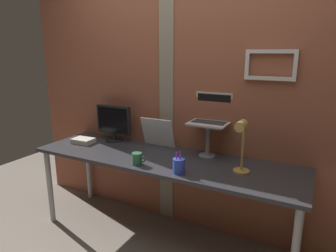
% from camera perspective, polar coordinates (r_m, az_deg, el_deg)
% --- Properties ---
extents(ground_plane, '(6.00, 6.00, 0.00)m').
position_cam_1_polar(ground_plane, '(2.75, -0.22, -21.84)').
color(ground_plane, gray).
extents(brick_wall_back, '(3.53, 0.16, 2.43)m').
position_cam_1_polar(brick_wall_back, '(2.67, 4.46, 5.54)').
color(brick_wall_back, '#9E563D').
rests_on(brick_wall_back, ground_plane).
extents(desk, '(2.29, 0.65, 0.75)m').
position_cam_1_polar(desk, '(2.51, -1.07, -7.54)').
color(desk, '#333338').
rests_on(desk, ground_plane).
extents(monitor, '(0.38, 0.18, 0.35)m').
position_cam_1_polar(monitor, '(2.95, -10.42, 0.81)').
color(monitor, black).
rests_on(monitor, desk).
extents(laptop_stand, '(0.28, 0.22, 0.28)m').
position_cam_1_polar(laptop_stand, '(2.48, 7.68, -1.72)').
color(laptop_stand, gray).
rests_on(laptop_stand, desk).
extents(laptop, '(0.32, 0.27, 0.25)m').
position_cam_1_polar(laptop, '(2.51, 8.34, 2.23)').
color(laptop, silver).
rests_on(laptop, laptop_stand).
extents(whiteboard_panel, '(0.32, 0.10, 0.27)m').
position_cam_1_polar(whiteboard_panel, '(2.74, -1.99, -1.24)').
color(whiteboard_panel, white).
rests_on(whiteboard_panel, desk).
extents(desk_lamp, '(0.12, 0.20, 0.41)m').
position_cam_1_polar(desk_lamp, '(2.13, 13.97, -2.82)').
color(desk_lamp, tan).
rests_on(desk_lamp, desk).
extents(pen_cup, '(0.09, 0.09, 0.17)m').
position_cam_1_polar(pen_cup, '(2.17, 2.13, -7.65)').
color(pen_cup, blue).
rests_on(pen_cup, desk).
extents(coffee_mug, '(0.12, 0.08, 0.09)m').
position_cam_1_polar(coffee_mug, '(2.34, -5.95, -6.28)').
color(coffee_mug, '#33724C').
rests_on(coffee_mug, desk).
extents(paper_clutter_stack, '(0.21, 0.15, 0.05)m').
position_cam_1_polar(paper_clutter_stack, '(2.98, -16.02, -2.73)').
color(paper_clutter_stack, silver).
rests_on(paper_clutter_stack, desk).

